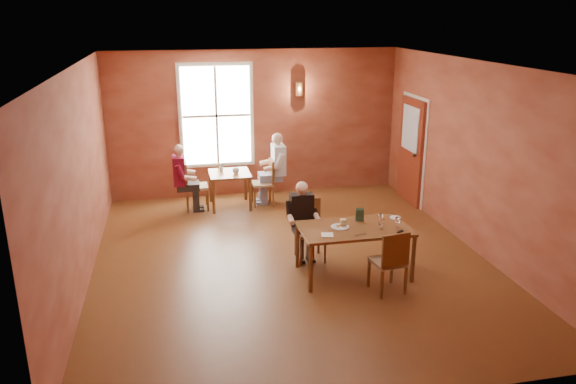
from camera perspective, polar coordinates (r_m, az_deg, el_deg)
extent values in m
cube|color=brown|center=(8.88, 0.27, -6.85)|extent=(6.00, 7.00, 0.01)
cube|color=brown|center=(11.72, -3.34, 6.97)|extent=(6.00, 0.04, 3.00)
cube|color=brown|center=(5.20, 8.49, -7.58)|extent=(6.00, 0.04, 3.00)
cube|color=brown|center=(8.29, -20.44, 1.23)|extent=(0.04, 7.00, 3.00)
cube|color=brown|center=(9.44, 18.42, 3.39)|extent=(0.04, 7.00, 3.00)
cube|color=white|center=(8.09, 0.30, 12.82)|extent=(6.00, 7.00, 0.04)
cube|color=white|center=(11.54, -7.28, 7.70)|extent=(1.36, 0.10, 1.96)
cube|color=maroon|center=(11.50, 12.31, 4.08)|extent=(0.12, 1.04, 2.10)
cylinder|color=brown|center=(11.68, 1.12, 10.43)|extent=(0.16, 0.16, 0.28)
cylinder|color=silver|center=(8.13, 5.31, -3.51)|extent=(0.30, 0.30, 0.03)
cube|color=tan|center=(8.15, 5.63, -3.21)|extent=(0.09, 0.09, 0.10)
cube|color=#203B27|center=(8.39, 7.30, -2.30)|extent=(0.13, 0.10, 0.20)
cube|color=silver|center=(7.91, 7.37, -4.32)|extent=(0.18, 0.06, 0.00)
cube|color=silver|center=(7.86, 4.01, -4.35)|extent=(0.20, 0.20, 0.01)
cylinder|color=silver|center=(8.62, 10.85, -2.57)|extent=(0.17, 0.17, 0.01)
cube|color=black|center=(8.10, 11.32, -3.96)|extent=(0.11, 0.09, 0.01)
imported|color=silver|center=(11.00, -5.32, 2.16)|extent=(0.14, 0.14, 0.10)
imported|color=white|center=(11.16, -6.79, 2.31)|extent=(0.12, 0.12, 0.09)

